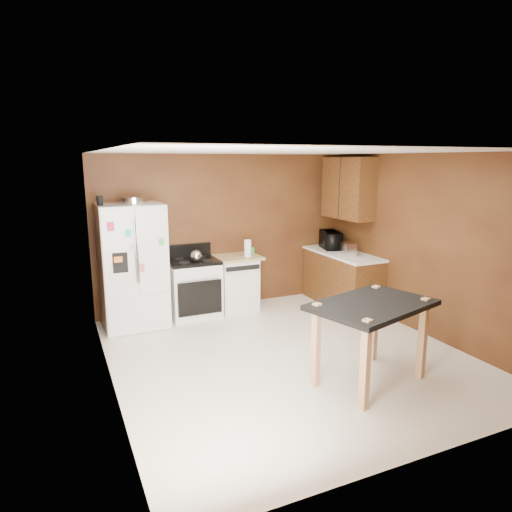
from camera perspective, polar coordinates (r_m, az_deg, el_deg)
floor at (r=5.89m, az=3.93°, el=-12.24°), size 4.50×4.50×0.00m
ceiling at (r=5.37m, az=4.31°, el=12.88°), size 4.50×4.50×0.00m
wall_back at (r=7.52m, az=-4.00°, el=3.05°), size 4.20×0.00×4.20m
wall_front at (r=3.74m, az=20.71°, el=-6.94°), size 4.20×0.00×4.20m
wall_left at (r=4.89m, az=-18.16°, el=-2.38°), size 0.00×4.50×4.50m
wall_right at (r=6.73m, az=20.09°, el=1.30°), size 0.00×4.50×4.50m
roasting_pan at (r=6.73m, az=-15.05°, el=6.76°), size 0.38×0.38×0.09m
pen_cup at (r=6.58m, az=-18.94°, el=6.56°), size 0.09×0.09×0.13m
kettle at (r=6.93m, az=-7.50°, el=0.03°), size 0.18×0.18×0.18m
paper_towel at (r=7.28m, az=-1.05°, el=0.99°), size 0.12×0.12×0.27m
green_canister at (r=7.50m, az=-0.56°, el=0.70°), size 0.13×0.13×0.11m
toaster at (r=7.48m, az=11.49°, el=0.87°), size 0.24×0.32×0.21m
microwave at (r=7.98m, az=9.31°, el=1.91°), size 0.47×0.58×0.28m
refrigerator at (r=6.84m, az=-15.11°, el=-1.22°), size 0.90×0.80×1.80m
gas_range at (r=7.19m, az=-7.82°, el=-3.88°), size 0.76×0.68×1.10m
dishwasher at (r=7.44m, az=-2.54°, el=-3.31°), size 0.78×0.63×0.89m
right_cabinets at (r=7.75m, az=10.92°, el=0.56°), size 0.63×1.58×2.45m
island at (r=5.09m, az=14.26°, el=-7.12°), size 1.49×1.20×0.93m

